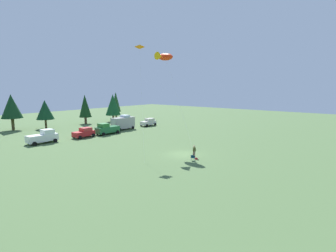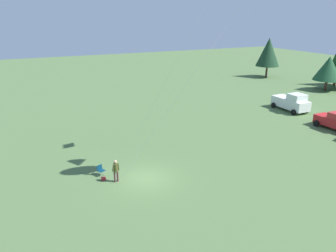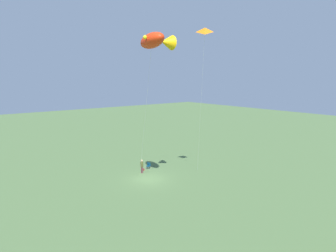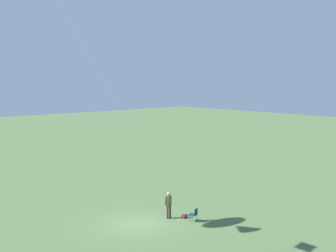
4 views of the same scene
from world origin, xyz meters
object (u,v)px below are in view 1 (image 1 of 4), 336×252
Objects in this scene: folding_chair at (193,157)px; van_motorhome_grey at (123,123)px; car_silver_compact at (149,122)px; car_red_sedan at (84,133)px; truck_green_flatbed at (107,129)px; kite_large_fish at (164,57)px; backpack_on_grass at (196,159)px; person_kite_flyer at (194,150)px; kite_delta_orange at (140,47)px; truck_white_pickup at (43,137)px.

van_motorhome_grey is (11.38, 26.85, 1.16)m from folding_chair.
car_red_sedan is at bearing -178.08° from car_silver_compact.
truck_green_flatbed is at bearing -8.63° from car_red_sedan.
car_silver_compact is at bearing 50.42° from kite_large_fish.
car_red_sedan reaches higher than backpack_on_grass.
folding_chair is at bearing 79.07° from truck_green_flatbed.
truck_green_flatbed is 14.08m from car_silver_compact.
backpack_on_grass is 0.06× the size of van_motorhome_grey.
van_motorhome_grey is 22.33m from kite_large_fish.
backpack_on_grass is 18.17m from kite_large_fish.
person_kite_flyer is at bearing -89.78° from car_red_sedan.
car_silver_compact is at bearing 54.91° from backpack_on_grass.
folding_chair is 0.05× the size of kite_delta_orange.
folding_chair is at bearing -95.04° from kite_delta_orange.
person_kite_flyer reaches higher than backpack_on_grass.
folding_chair is 18.74m from kite_delta_orange.
car_silver_compact reaches higher than folding_chair.
folding_chair is at bearing -151.22° from person_kite_flyer.
car_silver_compact is at bearing 0.02° from truck_white_pickup.
car_red_sedan is at bearing 108.56° from kite_large_fish.
kite_large_fish reaches higher than car_red_sedan.
kite_large_fish is 0.94× the size of kite_delta_orange.
kite_large_fish reaches higher than folding_chair.
truck_white_pickup is at bearing 179.01° from car_silver_compact.
van_motorhome_grey reaches higher than folding_chair.
kite_delta_orange reaches higher than person_kite_flyer.
truck_white_pickup is at bearing 81.08° from folding_chair.
truck_white_pickup is 1.17× the size of car_red_sedan.
person_kite_flyer is 16.84m from kite_large_fish.
person_kite_flyer is 0.11× the size of kite_delta_orange.
truck_green_flatbed is at bearing 82.38° from person_kite_flyer.
car_red_sedan is (7.52, -1.06, -0.15)m from truck_white_pickup.
kite_large_fish is at bearing 63.90° from backpack_on_grass.
folding_chair is at bearing -74.09° from truck_white_pickup.
kite_large_fish is (5.34, -15.90, 13.76)m from car_red_sedan.
truck_white_pickup is 25.27m from kite_large_fish.
person_kite_flyer is 0.32× the size of van_motorhome_grey.
truck_white_pickup reaches higher than car_silver_compact.
car_red_sedan is at bearing 65.25° from folding_chair.
kite_large_fish is (-5.76, -17.16, 13.07)m from van_motorhome_grey.
truck_green_flatbed reaches higher than car_silver_compact.
car_silver_compact is at bearing -0.44° from car_red_sedan.
backpack_on_grass is at bearing -125.39° from car_silver_compact.
truck_white_pickup is 12.70m from truck_green_flatbed.
kite_delta_orange reaches higher than kite_large_fish.
van_motorhome_grey reaches higher than person_kite_flyer.
van_motorhome_grey is at bearing 57.23° from kite_delta_orange.
person_kite_flyer is 0.41× the size of car_red_sedan.
van_motorhome_grey is 23.99m from kite_delta_orange.
car_red_sedan is at bearing 92.51° from kite_delta_orange.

